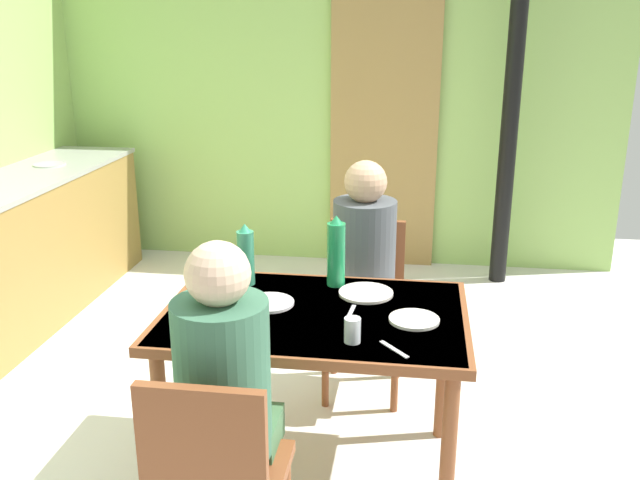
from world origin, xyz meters
name	(u,v)px	position (x,y,z in m)	size (l,w,h in m)	color
ground_plane	(245,457)	(0.00, 0.00, 0.00)	(7.12, 7.12, 0.00)	silver
wall_back	(328,88)	(0.00, 2.74, 1.34)	(4.38, 0.10, 2.69)	#97C365
door_wooden	(384,136)	(0.44, 2.66, 1.00)	(0.80, 0.05, 2.00)	olive
stove_pipe_column	(512,95)	(1.31, 2.39, 1.34)	(0.12, 0.12, 2.69)	black
kitchen_counter	(35,242)	(-1.76, 1.45, 0.45)	(0.61, 2.02, 0.91)	olive
dining_table	(315,331)	(0.32, -0.04, 0.65)	(1.20, 0.82, 0.73)	brown
chair_near_diner	(216,478)	(0.13, -0.80, 0.50)	(0.40, 0.40, 0.87)	brown
chair_far_diner	(365,296)	(0.46, 0.72, 0.50)	(0.40, 0.40, 0.87)	brown
person_near_diner	(224,374)	(0.13, -0.67, 0.78)	(0.30, 0.37, 0.77)	#3F6942
person_far_diner	(364,252)	(0.46, 0.58, 0.78)	(0.30, 0.37, 0.77)	#564F55
water_bottle_green_near	(336,253)	(0.37, 0.26, 0.88)	(0.08, 0.08, 0.31)	#1D8549
water_bottle_green_far	(246,256)	(-0.02, 0.21, 0.86)	(0.08, 0.08, 0.27)	#368B64
dinner_plate_near_left	(414,319)	(0.71, -0.08, 0.74)	(0.19, 0.19, 0.01)	white
dinner_plate_near_right	(269,303)	(0.12, 0.01, 0.74)	(0.21, 0.21, 0.01)	white
dinner_plate_far_center	(366,293)	(0.51, 0.17, 0.74)	(0.23, 0.23, 0.01)	white
drinking_glass_by_near_diner	(352,330)	(0.49, -0.29, 0.78)	(0.06, 0.06, 0.09)	silver
cutlery_knife_near	(214,316)	(-0.06, -0.15, 0.74)	(0.15, 0.02, 0.00)	silver
cutlery_fork_near	(351,313)	(0.46, -0.04, 0.74)	(0.15, 0.02, 0.00)	silver
cutlery_knife_far	(394,349)	(0.65, -0.33, 0.74)	(0.15, 0.02, 0.00)	silver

